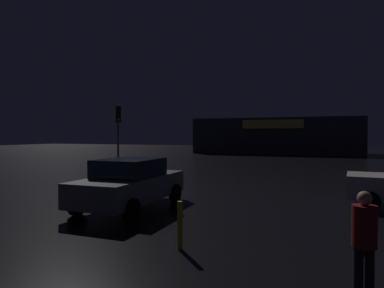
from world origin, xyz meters
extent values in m
plane|color=black|center=(0.00, 0.00, 0.00)|extent=(120.00, 120.00, 0.00)
cube|color=#33383D|center=(1.79, 32.73, 2.21)|extent=(20.10, 7.86, 4.42)
cube|color=#E5D84C|center=(1.79, 28.65, 3.61)|extent=(7.07, 0.24, 1.02)
cylinder|color=#595B60|center=(-4.58, 5.94, 2.06)|extent=(0.13, 0.13, 4.11)
cube|color=black|center=(-4.48, 5.81, 3.61)|extent=(0.41, 0.40, 1.00)
sphere|color=black|center=(-4.39, 5.69, 3.91)|extent=(0.20, 0.20, 0.20)
sphere|color=black|center=(-4.39, 5.69, 3.61)|extent=(0.20, 0.20, 0.20)
sphere|color=#19D13F|center=(-4.39, 5.69, 3.32)|extent=(0.20, 0.20, 0.20)
cube|color=slate|center=(1.68, -3.00, 0.67)|extent=(1.85, 4.41, 0.72)
cube|color=black|center=(1.68, -3.06, 1.30)|extent=(1.65, 2.08, 0.56)
cylinder|color=black|center=(2.58, -4.46, 0.31)|extent=(0.22, 0.62, 0.62)
cylinder|color=black|center=(0.76, -4.45, 0.31)|extent=(0.22, 0.62, 0.62)
cylinder|color=black|center=(2.60, -1.55, 0.31)|extent=(0.22, 0.62, 0.62)
cylinder|color=black|center=(0.78, -1.54, 0.31)|extent=(0.22, 0.62, 0.62)
cylinder|color=black|center=(8.78, -0.75, 0.30)|extent=(0.62, 0.27, 0.60)
cylinder|color=black|center=(8.92, 1.01, 0.30)|extent=(0.62, 0.27, 0.60)
cylinder|color=black|center=(8.06, -7.12, 0.38)|extent=(0.14, 0.14, 0.75)
cylinder|color=black|center=(7.91, -7.18, 0.38)|extent=(0.14, 0.14, 0.75)
cylinder|color=maroon|center=(7.99, -7.15, 1.05)|extent=(0.45, 0.45, 0.59)
sphere|color=tan|center=(7.99, -7.15, 1.45)|extent=(0.20, 0.20, 0.20)
cylinder|color=gold|center=(4.71, -6.11, 0.49)|extent=(0.11, 0.11, 0.99)
camera|label=1|loc=(7.44, -12.56, 2.34)|focal=32.32mm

